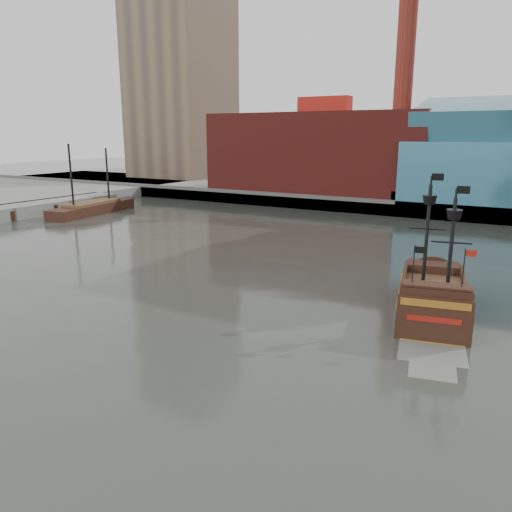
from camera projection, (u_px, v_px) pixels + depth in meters
The scene contains 7 objects.
ground at pixel (181, 383), 27.10m from camera, with size 400.00×400.00×0.00m, color #2B2E29.
promenade_far at pixel (457, 194), 104.18m from camera, with size 220.00×60.00×2.00m, color slate.
seawall at pixel (427, 211), 79.32m from camera, with size 220.00×1.00×2.60m, color #4C4C49.
pier at pixel (13, 212), 80.30m from camera, with size 6.00×40.00×2.00m, color slate.
skyline at pixel (493, 69), 89.78m from camera, with size 149.00×45.00×62.00m.
pirate_ship at pixel (432, 301), 37.32m from camera, with size 7.30×15.44×11.12m.
docked_vessel at pixel (93, 209), 84.57m from camera, with size 6.64×18.40×12.24m.
Camera 1 is at (15.90, -19.29, 13.20)m, focal length 35.00 mm.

